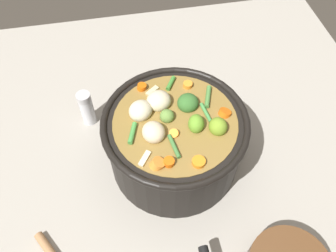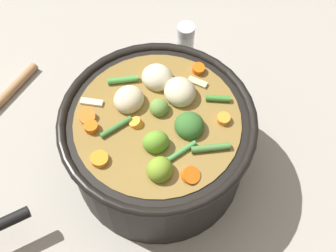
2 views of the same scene
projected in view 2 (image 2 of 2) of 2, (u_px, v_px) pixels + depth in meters
name	position (u px, v px, depth m)	size (l,w,h in m)	color
ground_plane	(159.00, 164.00, 0.77)	(1.10, 1.10, 0.00)	#9E998E
cooking_pot	(158.00, 142.00, 0.71)	(0.29, 0.29, 0.17)	black
salt_shaker	(185.00, 44.00, 0.85)	(0.03, 0.03, 0.10)	silver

